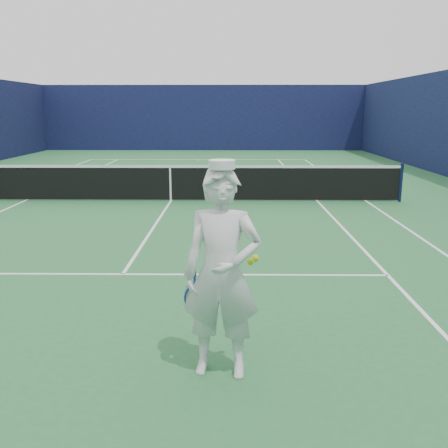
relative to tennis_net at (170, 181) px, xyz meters
name	(u,v)px	position (x,y,z in m)	size (l,w,h in m)	color
ground	(171,201)	(0.00, 0.00, -0.55)	(80.00, 80.00, 0.00)	#256334
court_markings	(171,201)	(0.00, 0.00, -0.55)	(11.03, 23.83, 0.01)	white
windscreen_fence	(169,129)	(0.00, 0.00, 1.45)	(20.12, 36.12, 4.00)	#0F1338
tennis_net	(170,181)	(0.00, 0.00, 0.00)	(12.88, 0.09, 1.07)	#141E4C
tennis_player	(222,273)	(1.60, -9.33, 0.46)	(0.80, 0.57, 2.07)	white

